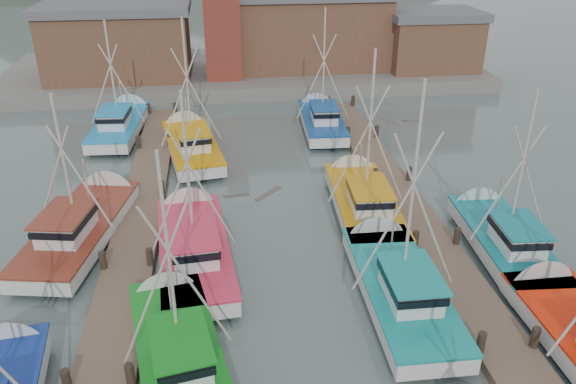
{
  "coord_description": "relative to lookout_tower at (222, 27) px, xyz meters",
  "views": [
    {
      "loc": [
        -2.63,
        -16.2,
        14.25
      ],
      "look_at": [
        0.33,
        6.95,
        2.6
      ],
      "focal_mm": 35.0,
      "sensor_mm": 36.0,
      "label": 1
    }
  ],
  "objects": [
    {
      "name": "ground",
      "position": [
        2.0,
        -33.0,
        -5.55
      ],
      "size": [
        260.0,
        260.0,
        0.0
      ],
      "primitive_type": "plane",
      "color": "#51615E",
      "rests_on": "ground"
    },
    {
      "name": "dock_left",
      "position": [
        -5.0,
        -28.96,
        -5.34
      ],
      "size": [
        2.3,
        46.0,
        1.5
      ],
      "color": "brown",
      "rests_on": "ground"
    },
    {
      "name": "dock_right",
      "position": [
        9.0,
        -28.96,
        -5.34
      ],
      "size": [
        2.3,
        46.0,
        1.5
      ],
      "color": "brown",
      "rests_on": "ground"
    },
    {
      "name": "quay",
      "position": [
        2.0,
        4.0,
        -4.95
      ],
      "size": [
        44.0,
        16.0,
        1.2
      ],
      "primitive_type": "cube",
      "color": "slate",
      "rests_on": "ground"
    },
    {
      "name": "shed_left",
      "position": [
        -9.0,
        2.0,
        -1.21
      ],
      "size": [
        12.72,
        8.48,
        6.2
      ],
      "color": "brown",
      "rests_on": "quay"
    },
    {
      "name": "shed_center",
      "position": [
        8.0,
        4.0,
        -0.86
      ],
      "size": [
        14.84,
        9.54,
        6.9
      ],
      "color": "brown",
      "rests_on": "quay"
    },
    {
      "name": "shed_right",
      "position": [
        19.0,
        1.0,
        -1.71
      ],
      "size": [
        8.48,
        6.36,
        5.2
      ],
      "color": "brown",
      "rests_on": "quay"
    },
    {
      "name": "lookout_tower",
      "position": [
        0.0,
        0.0,
        0.0
      ],
      "size": [
        3.6,
        3.6,
        8.5
      ],
      "color": "maroon",
      "rests_on": "quay"
    },
    {
      "name": "boat_4",
      "position": [
        -2.55,
        -33.73,
        -4.87
      ],
      "size": [
        4.22,
        9.06,
        9.05
      ],
      "rotation": [
        0.0,
        0.0,
        0.19
      ],
      "color": "black",
      "rests_on": "ground"
    },
    {
      "name": "boat_5",
      "position": [
        6.17,
        -31.02,
        -4.87
      ],
      "size": [
        4.06,
        9.43,
        10.17
      ],
      "rotation": [
        0.0,
        0.0,
        -0.01
      ],
      "color": "black",
      "rests_on": "ground"
    },
    {
      "name": "boat_8",
      "position": [
        -2.14,
        -27.02,
        -4.87
      ],
      "size": [
        3.82,
        9.82,
        8.97
      ],
      "rotation": [
        0.0,
        0.0,
        0.09
      ],
      "color": "black",
      "rests_on": "ground"
    },
    {
      "name": "boat_9",
      "position": [
        6.56,
        -23.7,
        -4.87
      ],
      "size": [
        3.86,
        9.51,
        9.6
      ],
      "rotation": [
        0.0,
        0.0,
        -0.05
      ],
      "color": "black",
      "rests_on": "ground"
    },
    {
      "name": "boat_10",
      "position": [
        -7.47,
        -24.51,
        -4.87
      ],
      "size": [
        4.74,
        10.14,
        8.36
      ],
      "rotation": [
        0.0,
        0.0,
        -0.19
      ],
      "color": "black",
      "rests_on": "ground"
    },
    {
      "name": "boat_11",
      "position": [
        12.03,
        -28.22,
        -4.87
      ],
      "size": [
        3.53,
        8.85,
        8.67
      ],
      "rotation": [
        0.0,
        0.0,
        -0.06
      ],
      "color": "black",
      "rests_on": "ground"
    },
    {
      "name": "boat_12",
      "position": [
        -2.61,
        -14.45,
        -4.87
      ],
      "size": [
        4.36,
        9.69,
        9.66
      ],
      "rotation": [
        0.0,
        0.0,
        0.17
      ],
      "color": "black",
      "rests_on": "ground"
    },
    {
      "name": "boat_13",
      "position": [
        6.71,
        -10.82,
        -4.87
      ],
      "size": [
        3.74,
        8.88,
        9.4
      ],
      "rotation": [
        0.0,
        0.0,
        -0.05
      ],
      "color": "black",
      "rests_on": "ground"
    },
    {
      "name": "boat_14",
      "position": [
        -7.65,
        -9.81,
        -4.87
      ],
      "size": [
        3.69,
        9.51,
        8.86
      ],
      "rotation": [
        0.0,
        0.0,
        -0.07
      ],
      "color": "black",
      "rests_on": "ground"
    },
    {
      "name": "gull_near",
      "position": [
        0.07,
        -36.71,
        2.38
      ],
      "size": [
        1.5,
        0.66,
        0.24
      ],
      "rotation": [
        0.0,
        0.0,
        0.55
      ],
      "color": "slate",
      "rests_on": "ground"
    },
    {
      "name": "gull_far",
      "position": [
        6.02,
        -30.11,
        1.74
      ],
      "size": [
        1.47,
        0.65,
        0.24
      ],
      "rotation": [
        0.0,
        0.0,
        -0.66
      ],
      "color": "slate",
      "rests_on": "ground"
    }
  ]
}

